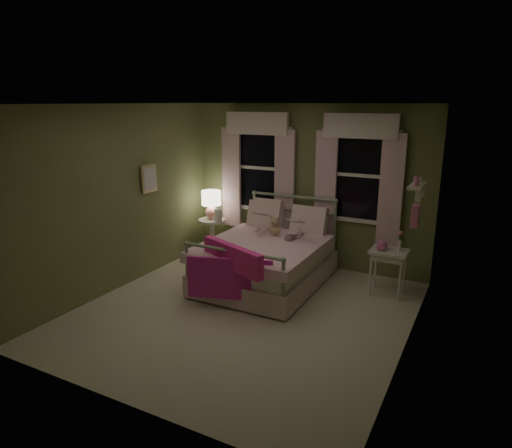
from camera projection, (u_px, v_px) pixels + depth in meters
The scene contains 18 objects.
room_shell at pixel (243, 214), 5.53m from camera, with size 4.20×4.20×4.20m.
bed at pixel (266, 260), 6.71m from camera, with size 1.58×2.04×1.18m.
pink_throw at pixel (231, 266), 5.77m from camera, with size 1.06×0.51×0.71m.
child_left at pixel (263, 215), 7.05m from camera, with size 0.26×0.17×0.72m, color #F7D1DD.
child_right at pixel (296, 221), 6.81m from camera, with size 0.32×0.25×0.65m, color #F7D1DD.
book_left at pixel (256, 216), 6.83m from camera, with size 0.20×0.27×0.03m, color beige.
book_right at pixel (290, 223), 6.59m from camera, with size 0.20×0.27×0.02m, color beige.
teddy_bear at pixel (275, 228), 6.83m from camera, with size 0.22×0.18×0.30m.
nightstand_left at pixel (212, 232), 7.95m from camera, with size 0.46×0.46×0.65m.
table_lamp at pixel (211, 202), 7.81m from camera, with size 0.33×0.33×0.49m.
book_nightstand at pixel (214, 221), 7.78m from camera, with size 0.16×0.22×0.02m, color beige.
nightstand_right at pixel (389, 257), 6.29m from camera, with size 0.50×0.40×0.64m.
pink_toy at pixel (382, 245), 6.29m from camera, with size 0.14×0.18×0.14m.
bud_vase at pixel (400, 241), 6.21m from camera, with size 0.06×0.06×0.28m.
window_left at pixel (258, 164), 7.57m from camera, with size 1.34×0.13×1.96m.
window_right at pixel (358, 171), 6.81m from camera, with size 1.34×0.13×1.96m.
wall_shelf at pixel (417, 201), 5.23m from camera, with size 0.15×0.50×0.60m.
framed_picture at pixel (149, 179), 6.87m from camera, with size 0.03×0.32×0.42m.
Camera 1 is at (2.64, -4.68, 2.63)m, focal length 32.00 mm.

